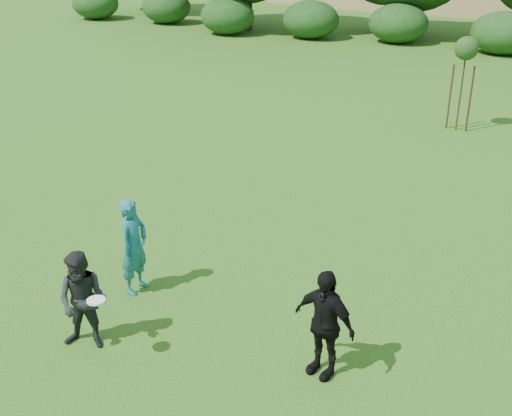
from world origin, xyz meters
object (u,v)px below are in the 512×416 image
at_px(player_grey, 83,301).
at_px(player_black, 324,323).
at_px(player_teal, 134,246).
at_px(sapling, 466,51).

height_order(player_grey, player_black, player_black).
bearing_deg(player_grey, player_teal, 83.38).
relative_size(player_grey, sapling, 0.57).
bearing_deg(player_black, player_teal, -175.02).
bearing_deg(player_grey, sapling, 61.37).
bearing_deg(player_grey, player_black, 0.13).
xyz_separation_m(player_teal, player_grey, (0.31, -1.66, -0.07)).
xyz_separation_m(player_grey, sapling, (2.82, 13.79, 1.61)).
xyz_separation_m(player_teal, sapling, (3.13, 12.13, 1.54)).
relative_size(player_teal, sapling, 0.61).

